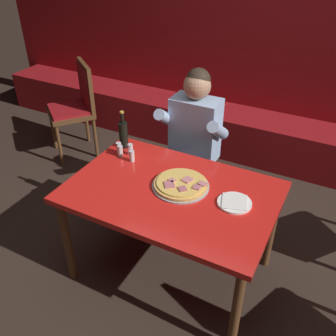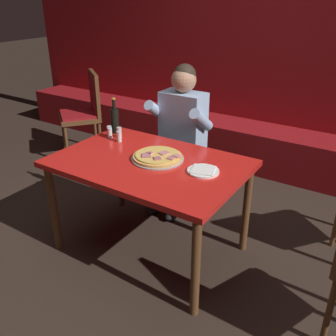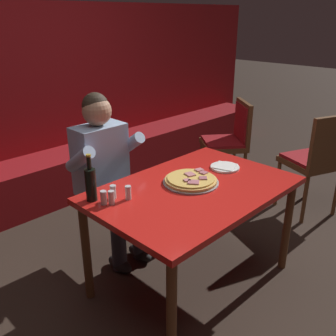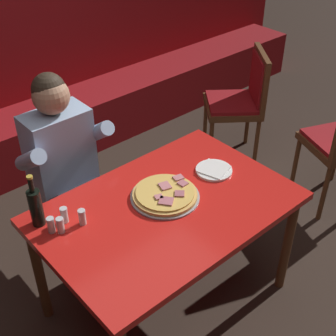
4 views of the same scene
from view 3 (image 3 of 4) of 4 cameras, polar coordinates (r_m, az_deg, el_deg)
name	(u,v)px [view 3 (image 3 of 4)]	position (r m, az deg, el deg)	size (l,w,h in m)	color
ground_plane	(191,280)	(2.82, 3.56, -16.71)	(24.00, 24.00, 0.00)	#33261E
booth_wall_panel	(30,103)	(4.05, -20.24, 9.25)	(6.80, 0.16, 1.90)	maroon
booth_bench	(55,178)	(3.99, -16.83, -1.44)	(6.46, 0.48, 0.46)	maroon
main_dining_table	(194,198)	(2.46, 3.93, -4.59)	(1.32, 0.89, 0.74)	brown
pizza	(191,180)	(2.48, 3.52, -1.88)	(0.37, 0.37, 0.05)	#9E9EA3
plate_white_paper	(225,167)	(2.74, 8.67, 0.15)	(0.21, 0.21, 0.02)	white
beer_bottle	(91,183)	(2.26, -11.70, -2.30)	(0.07, 0.07, 0.29)	black
shaker_parmesan	(104,198)	(2.22, -9.78, -4.58)	(0.04, 0.04, 0.09)	silver
shaker_oregano	(113,193)	(2.28, -8.35, -3.72)	(0.04, 0.04, 0.09)	silver
shaker_black_pepper	(112,198)	(2.22, -8.60, -4.57)	(0.04, 0.04, 0.09)	silver
shaker_red_pepper_flakes	(128,193)	(2.26, -6.08, -3.84)	(0.04, 0.04, 0.09)	silver
diner_seated_blue_shirt	(108,171)	(2.79, -9.15, -0.52)	(0.53, 0.53, 1.27)	black
dining_chair_by_booth	(318,156)	(3.65, 21.86, 1.69)	(0.57, 0.57, 0.99)	brown
dining_chair_near_left	(231,137)	(4.05, 9.51, 4.63)	(0.62, 0.62, 0.95)	brown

